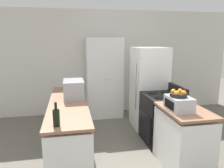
{
  "coord_description": "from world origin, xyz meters",
  "views": [
    {
      "loc": [
        -0.79,
        -2.21,
        1.9
      ],
      "look_at": [
        0.0,
        1.8,
        1.05
      ],
      "focal_mm": 35.0,
      "sensor_mm": 36.0,
      "label": 1
    }
  ],
  "objects": [
    {
      "name": "counter_right",
      "position": [
        0.83,
        0.55,
        0.44
      ],
      "size": [
        0.6,
        0.9,
        0.9
      ],
      "color": "silver",
      "rests_on": "ground_plane"
    },
    {
      "name": "toaster_oven",
      "position": [
        0.71,
        0.51,
        1.0
      ],
      "size": [
        0.3,
        0.39,
        0.2
      ],
      "color": "#B2B2B7",
      "rests_on": "counter_right"
    },
    {
      "name": "wall_back",
      "position": [
        0.0,
        3.31,
        1.3
      ],
      "size": [
        7.0,
        0.06,
        2.6
      ],
      "color": "silver",
      "rests_on": "ground_plane"
    },
    {
      "name": "pantry_cabinet",
      "position": [
        0.03,
        2.98,
        0.97
      ],
      "size": [
        0.86,
        0.59,
        1.93
      ],
      "color": "white",
      "rests_on": "ground_plane"
    },
    {
      "name": "refrigerator",
      "position": [
        0.87,
        2.11,
        0.86
      ],
      "size": [
        0.69,
        0.69,
        1.73
      ],
      "color": "white",
      "rests_on": "ground_plane"
    },
    {
      "name": "wine_bottle",
      "position": [
        -0.96,
        0.27,
        1.01
      ],
      "size": [
        0.08,
        0.08,
        0.29
      ],
      "color": "black",
      "rests_on": "counter_left"
    },
    {
      "name": "counter_left",
      "position": [
        -0.83,
        1.25,
        0.44
      ],
      "size": [
        0.6,
        2.29,
        0.9
      ],
      "color": "silver",
      "rests_on": "ground_plane"
    },
    {
      "name": "fruit_bowl",
      "position": [
        0.69,
        0.52,
        1.14
      ],
      "size": [
        0.24,
        0.24,
        0.1
      ],
      "color": "black",
      "rests_on": "toaster_oven"
    },
    {
      "name": "microwave",
      "position": [
        -0.73,
        1.47,
        1.06
      ],
      "size": [
        0.34,
        0.49,
        0.31
      ],
      "color": "#939399",
      "rests_on": "counter_left"
    },
    {
      "name": "stove",
      "position": [
        0.85,
        1.38,
        0.46
      ],
      "size": [
        0.66,
        0.7,
        1.06
      ],
      "color": "black",
      "rests_on": "ground_plane"
    }
  ]
}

